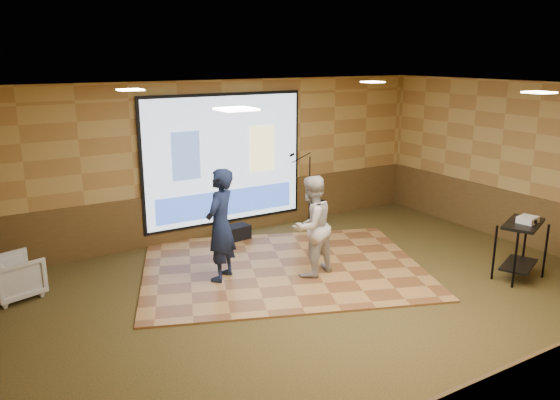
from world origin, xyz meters
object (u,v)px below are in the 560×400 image
projector_screen (225,161)px  duffel_bag (237,233)px  av_table (521,240)px  projector (528,220)px  banquet_chair (15,277)px  dance_floor (283,268)px  mic_stand (307,202)px  player_right (311,226)px  player_left (220,225)px

projector_screen → duffel_bag: (-0.01, -0.46, -1.33)m
av_table → projector: bearing=-56.1°
banquet_chair → duffel_bag: banquet_chair is taller
dance_floor → av_table: 3.81m
av_table → banquet_chair: 7.68m
duffel_bag → projector_screen: bearing=89.1°
mic_stand → banquet_chair: mic_stand is taller
av_table → projector: size_ratio=3.16×
projector_screen → mic_stand: size_ratio=2.13×
projector_screen → av_table: 5.39m
player_right → av_table: size_ratio=1.73×
player_right → projector: size_ratio=5.46×
projector_screen → projector: size_ratio=11.23×
player_left → duffel_bag: (1.06, 1.60, -0.77)m
dance_floor → av_table: bearing=-37.4°
player_left → banquet_chair: 3.07m
projector → duffel_bag: projector is taller
dance_floor → banquet_chair: (-3.92, 1.08, 0.30)m
player_right → projector: 3.34m
av_table → duffel_bag: size_ratio=1.96×
mic_stand → duffel_bag: bearing=-153.2°
projector_screen → player_right: 2.71m
dance_floor → player_right: size_ratio=2.81×
av_table → duffel_bag: av_table is taller
banquet_chair → dance_floor: bearing=-121.6°
player_left → player_right: bearing=116.6°
projector_screen → av_table: bearing=-55.9°
player_left → player_right: size_ratio=1.09×
av_table → mic_stand: size_ratio=0.60×
dance_floor → duffel_bag: duffel_bag is taller
dance_floor → player_left: (-1.08, 0.08, 0.90)m
mic_stand → banquet_chair: size_ratio=2.26×
dance_floor → duffel_bag: 1.68m
duffel_bag → player_left: bearing=-123.7°
av_table → projector_screen: bearing=124.1°
player_left → mic_stand: size_ratio=1.13×
dance_floor → mic_stand: (1.69, 1.80, 0.48)m
projector_screen → player_left: size_ratio=1.88×
projector_screen → av_table: size_ratio=3.55×
projector_screen → banquet_chair: 4.22m
projector_screen → player_left: (-1.07, -2.06, -0.56)m
projector → duffel_bag: bearing=115.0°
duffel_bag → projector: bearing=-52.9°
player_left → player_right: (1.30, -0.57, -0.08)m
av_table → mic_stand: 4.28m
dance_floor → player_left: 1.40m
projector_screen → player_right: size_ratio=2.06×
projector → duffel_bag: size_ratio=0.62×
mic_stand → dance_floor: bearing=-110.7°
player_left → duffel_bag: bearing=-163.3°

